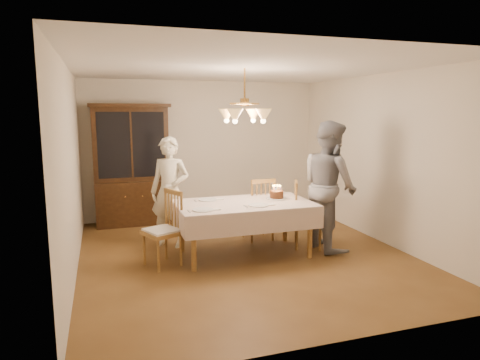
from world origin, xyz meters
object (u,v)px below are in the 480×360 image
object	(u,v)px
china_hutch	(132,167)
elderly_woman	(170,192)
dining_table	(244,208)
birthday_cake	(277,195)
chair_far_side	(258,212)

from	to	relation	value
china_hutch	elderly_woman	distance (m)	1.59
dining_table	elderly_woman	xyz separation A→B (m)	(-0.93, 0.74, 0.15)
china_hutch	birthday_cake	xyz separation A→B (m)	(1.91, -2.15, -0.23)
china_hutch	chair_far_side	xyz separation A→B (m)	(1.83, -1.62, -0.60)
elderly_woman	china_hutch	bearing A→B (deg)	138.32
dining_table	china_hutch	distance (m)	2.67
chair_far_side	birthday_cake	distance (m)	0.65
dining_table	chair_far_side	bearing A→B (deg)	54.67
chair_far_side	elderly_woman	xyz separation A→B (m)	(-1.38, 0.11, 0.39)
china_hutch	elderly_woman	size ratio (longest dim) A/B	1.30
elderly_woman	birthday_cake	size ratio (longest dim) A/B	5.54
china_hutch	birthday_cake	size ratio (longest dim) A/B	7.20
elderly_woman	birthday_cake	distance (m)	1.60
chair_far_side	birthday_cake	world-z (taller)	chair_far_side
dining_table	china_hutch	world-z (taller)	china_hutch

